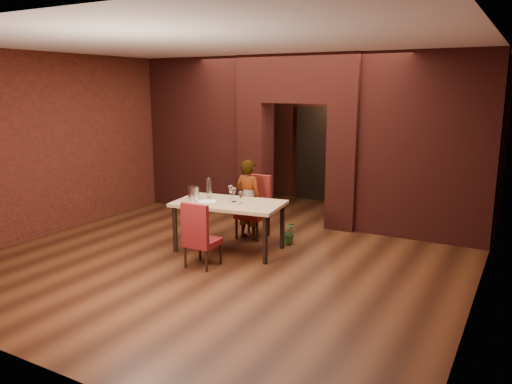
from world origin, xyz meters
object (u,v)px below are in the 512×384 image
Objects in this scene: water_bottle at (209,187)px; person_seated at (249,199)px; wine_glass_b at (234,195)px; chair_far at (253,207)px; wine_bucket at (194,193)px; wine_glass_c at (241,198)px; wine_glass_a at (231,192)px; dining_table at (229,226)px; chair_near at (203,234)px; potted_plant at (288,232)px.

person_seated is at bearing 54.01° from water_bottle.
wine_glass_b is at bearing 104.57° from person_seated.
chair_far reaches higher than wine_bucket.
wine_glass_c is 0.71m from water_bottle.
person_seated is 1.04m from wine_bucket.
chair_far is at bearing -103.33° from person_seated.
person_seated is (-0.03, -0.09, 0.15)m from chair_far.
wine_glass_b is at bearing -8.98° from water_bottle.
wine_glass_a is at bearing 133.99° from wine_glass_b.
wine_bucket is (-0.57, -0.16, 0.51)m from dining_table.
wine_glass_b is 0.67m from wine_bucket.
wine_glass_c is at bearing -101.94° from chair_near.
water_bottle is at bearing -151.26° from potted_plant.
potted_plant is at bearing -2.13° from chair_far.
water_bottle is at bearing 58.96° from person_seated.
chair_near is 4.45× the size of wine_bucket.
wine_glass_c is 0.86× the size of wine_bucket.
chair_far is at bearing 82.88° from wine_glass_a.
dining_table is 4.28× the size of potted_plant.
wine_bucket is at bearing -143.71° from potted_plant.
wine_glass_c is 0.81m from wine_bucket.
wine_bucket is 0.55× the size of potted_plant.
dining_table is at bearing -65.89° from wine_glass_a.
water_bottle reaches higher than wine_glass_b.
person_seated reaches higher than wine_glass_b.
potted_plant is (0.71, -0.03, -0.34)m from chair_far.
person_seated is 6.33× the size of wine_bucket.
wine_glass_a is at bearing 106.32° from dining_table.
wine_bucket is (-0.55, -0.96, 0.37)m from chair_far.
chair_near is 0.93m from wine_glass_c.
person_seated is at bearing 58.98° from wine_bucket.
water_bottle is 1.53m from potted_plant.
wine_glass_c is (0.31, -0.21, -0.01)m from wine_glass_a.
wine_bucket is (-0.79, -0.16, 0.02)m from wine_glass_c.
chair_far reaches higher than wine_glass_b.
water_bottle reaches higher than wine_glass_c.
chair_far is 0.84m from wine_glass_b.
chair_far is 5.02× the size of wine_glass_a.
chair_far is 1.62m from chair_near.
wine_glass_c is at bearing 115.83° from person_seated.
water_bottle is at bearing 169.48° from wine_glass_c.
dining_table is 1.05m from potted_plant.
chair_near is 2.45× the size of potted_plant.
dining_table is 5.07× the size of water_bottle.
water_bottle is (-0.47, 0.13, 0.57)m from dining_table.
wine_glass_b is 0.68× the size of water_bottle.
person_seated reaches higher than wine_bucket.
wine_bucket is 1.72m from potted_plant.
potted_plant is at bearing 35.47° from wine_glass_a.
dining_table is 1.74× the size of chair_near.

